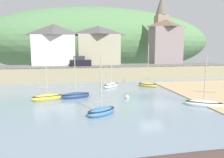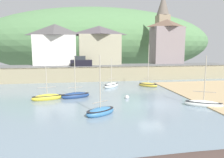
{
  "view_description": "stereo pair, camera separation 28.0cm",
  "coord_description": "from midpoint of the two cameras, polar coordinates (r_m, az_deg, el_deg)",
  "views": [
    {
      "loc": [
        -8.03,
        -21.16,
        5.98
      ],
      "look_at": [
        -3.28,
        5.99,
        1.9
      ],
      "focal_mm": 34.34,
      "sensor_mm": 36.0,
      "label": 1
    },
    {
      "loc": [
        -7.76,
        -21.21,
        5.98
      ],
      "look_at": [
        -3.28,
        5.99,
        1.9
      ],
      "focal_mm": 34.34,
      "sensor_mm": 36.0,
      "label": 2
    }
  ],
  "objects": [
    {
      "name": "church_with_spire",
      "position": [
        54.73,
        13.42,
        13.3
      ],
      "size": [
        3.0,
        3.0,
        16.39
      ],
      "color": "gray",
      "rests_on": "ground"
    },
    {
      "name": "waterfront_building_right",
      "position": [
        50.63,
        14.46,
        9.73
      ],
      "size": [
        6.92,
        4.94,
        9.78
      ],
      "color": "gray",
      "rests_on": "ground"
    },
    {
      "name": "waterfront_building_centre",
      "position": [
        46.65,
        -3.26,
        9.08
      ],
      "size": [
        8.92,
        6.23,
        8.13
      ],
      "color": "#A39E82",
      "rests_on": "ground"
    },
    {
      "name": "sailboat_blue_trim",
      "position": [
        25.74,
        -16.57,
        -4.71
      ],
      "size": [
        3.6,
        1.79,
        4.0
      ],
      "rotation": [
        0.0,
        0.0,
        0.26
      ],
      "color": "gold",
      "rests_on": "ground"
    },
    {
      "name": "sailboat_far_left",
      "position": [
        33.62,
        9.8,
        -1.46
      ],
      "size": [
        3.16,
        3.08,
        6.58
      ],
      "rotation": [
        0.0,
        0.0,
        -0.75
      ],
      "color": "gold",
      "rests_on": "ground"
    },
    {
      "name": "hillside_backdrop",
      "position": [
        76.81,
        -3.55,
        9.84
      ],
      "size": [
        80.0,
        44.0,
        22.59
      ],
      "color": "#537F4E",
      "rests_on": "ground"
    },
    {
      "name": "parked_car_near_slipway",
      "position": [
        41.99,
        -8.02,
        4.55
      ],
      "size": [
        4.22,
        2.02,
        1.95
      ],
      "rotation": [
        0.0,
        0.0,
        -0.08
      ],
      "color": "black",
      "rests_on": "ground"
    },
    {
      "name": "sailboat_nearest_shore",
      "position": [
        32.51,
        0.09,
        -1.67
      ],
      "size": [
        3.05,
        2.98,
        4.53
      ],
      "rotation": [
        0.0,
        0.0,
        0.76
      ],
      "color": "white",
      "rests_on": "ground"
    },
    {
      "name": "dinghy_open_wooden",
      "position": [
        26.08,
        -9.41,
        -4.3
      ],
      "size": [
        3.66,
        2.1,
        5.09
      ],
      "rotation": [
        0.0,
        0.0,
        0.27
      ],
      "color": "navy",
      "rests_on": "ground"
    },
    {
      "name": "sailboat_tall_mast",
      "position": [
        19.42,
        -2.71,
        -8.63
      ],
      "size": [
        3.26,
        2.77,
        5.49
      ],
      "rotation": [
        0.0,
        0.0,
        0.57
      ],
      "color": "teal",
      "rests_on": "ground"
    },
    {
      "name": "mooring_buoy",
      "position": [
        25.42,
        4.33,
        -4.87
      ],
      "size": [
        0.49,
        0.49,
        0.49
      ],
      "color": "silver",
      "rests_on": "ground"
    },
    {
      "name": "quay_seawall",
      "position": [
        39.75,
        2.18,
        1.74
      ],
      "size": [
        48.0,
        9.4,
        2.4
      ],
      "color": "gray",
      "rests_on": "ground"
    },
    {
      "name": "ground",
      "position": [
        15.98,
        28.01,
        -13.95
      ],
      "size": [
        48.0,
        41.0,
        0.61
      ],
      "color": "gray"
    },
    {
      "name": "motorboat_with_cabin",
      "position": [
        23.96,
        23.48,
        -6.04
      ],
      "size": [
        3.69,
        2.71,
        5.36
      ],
      "rotation": [
        0.0,
        0.0,
        -0.52
      ],
      "color": "white",
      "rests_on": "ground"
    },
    {
      "name": "waterfront_building_left",
      "position": [
        46.58,
        -14.68,
        8.98
      ],
      "size": [
        8.72,
        5.78,
        8.35
      ],
      "color": "white",
      "rests_on": "ground"
    }
  ]
}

